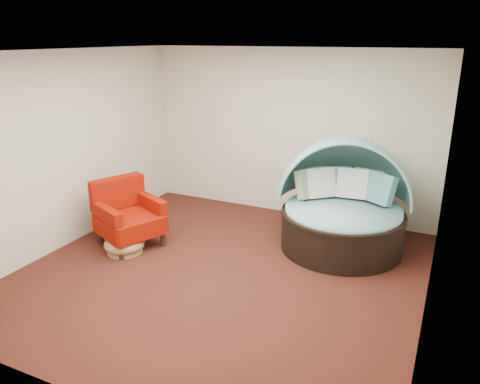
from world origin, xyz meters
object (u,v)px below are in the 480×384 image
at_px(pet_basket, 125,245).
at_px(side_table, 128,213).
at_px(canopy_daybed, 344,198).
at_px(red_armchair, 128,215).

xyz_separation_m(pet_basket, side_table, (-0.45, 0.69, 0.18)).
bearing_deg(canopy_daybed, pet_basket, -164.79).
xyz_separation_m(canopy_daybed, red_armchair, (-2.88, -1.29, -0.30)).
height_order(pet_basket, red_armchair, red_armchair).
relative_size(canopy_daybed, red_armchair, 1.97).
bearing_deg(red_armchair, pet_basket, -41.51).
bearing_deg(pet_basket, canopy_daybed, 29.27).
distance_m(canopy_daybed, red_armchair, 3.17).
relative_size(red_armchair, side_table, 2.12).
distance_m(pet_basket, side_table, 0.84).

